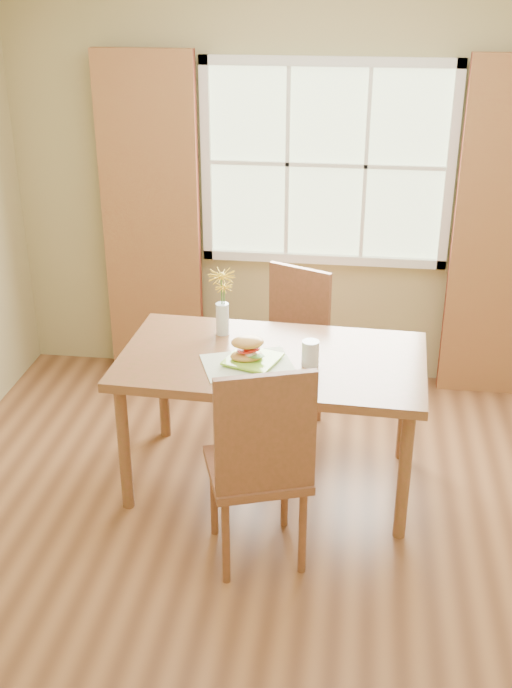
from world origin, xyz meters
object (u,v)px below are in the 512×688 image
object	(u,v)px
chair_far	(291,342)
water_glass	(310,354)
dining_table	(272,370)
chair_near	(261,461)
flower_vase	(222,297)
croissant_sandwich	(247,349)

from	to	relation	value
chair_far	water_glass	world-z (taller)	chair_far
water_glass	dining_table	bearing A→B (deg)	160.77
chair_near	chair_far	xyz separation A→B (m)	(0.00, 1.41, -0.05)
water_glass	flower_vase	world-z (taller)	flower_vase
chair_far	croissant_sandwich	distance (m)	0.87
dining_table	flower_vase	xyz separation A→B (m)	(-0.31, 0.25, 0.30)
dining_table	croissant_sandwich	distance (m)	0.22
water_glass	chair_near	bearing A→B (deg)	-105.25
chair_near	flower_vase	bearing A→B (deg)	90.37
croissant_sandwich	water_glass	bearing A→B (deg)	-10.65
dining_table	croissant_sandwich	world-z (taller)	croissant_sandwich
flower_vase	dining_table	bearing A→B (deg)	-39.24
dining_table	chair_far	world-z (taller)	chair_far
dining_table	croissant_sandwich	size ratio (longest dim) A/B	8.17
chair_far	water_glass	xyz separation A→B (m)	(0.17, -0.77, 0.30)
chair_near	water_glass	xyz separation A→B (m)	(0.17, 0.64, 0.25)
croissant_sandwich	water_glass	size ratio (longest dim) A/B	1.49
dining_table	croissant_sandwich	xyz separation A→B (m)	(-0.12, -0.10, 0.16)
chair_near	croissant_sandwich	bearing A→B (deg)	84.68
croissant_sandwich	flower_vase	distance (m)	0.42
croissant_sandwich	water_glass	distance (m)	0.33
chair_far	flower_vase	world-z (taller)	flower_vase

